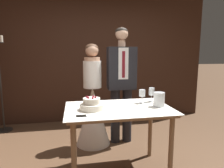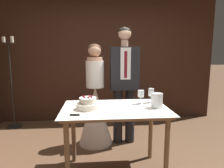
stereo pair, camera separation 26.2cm
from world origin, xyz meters
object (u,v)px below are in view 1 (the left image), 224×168
(wine_glass_near, at_px, (152,92))
(groom, at_px, (121,80))
(candle_stand, at_px, (1,89))
(tiered_cake, at_px, (92,105))
(wine_glass_middle, at_px, (142,94))
(bride, at_px, (93,109))
(cake_knife, at_px, (89,116))
(cake_table, at_px, (119,116))
(hurricane_candle, at_px, (159,100))

(wine_glass_near, bearing_deg, groom, 111.58)
(candle_stand, bearing_deg, tiered_cake, -48.32)
(wine_glass_middle, xyz_separation_m, groom, (-0.11, 0.69, 0.08))
(bride, bearing_deg, tiered_cake, -95.64)
(wine_glass_middle, xyz_separation_m, bride, (-0.57, 0.69, -0.36))
(bride, xyz_separation_m, groom, (0.46, -0.00, 0.44))
(tiered_cake, height_order, groom, groom)
(cake_knife, distance_m, wine_glass_near, 0.98)
(wine_glass_near, relative_size, candle_stand, 0.11)
(candle_stand, bearing_deg, bride, -27.63)
(wine_glass_middle, bearing_deg, groom, 99.11)
(cake_table, distance_m, wine_glass_middle, 0.44)
(wine_glass_near, relative_size, groom, 0.10)
(cake_knife, bearing_deg, candle_stand, 130.26)
(cake_table, bearing_deg, wine_glass_middle, 24.79)
(tiered_cake, height_order, hurricane_candle, hurricane_candle)
(cake_table, distance_m, candle_stand, 2.49)
(hurricane_candle, relative_size, groom, 0.09)
(tiered_cake, distance_m, bride, 0.92)
(bride, bearing_deg, wine_glass_middle, -50.24)
(hurricane_candle, xyz_separation_m, candle_stand, (-2.32, 1.72, -0.10))
(wine_glass_near, xyz_separation_m, bride, (-0.71, 0.64, -0.37))
(bride, relative_size, candle_stand, 0.91)
(wine_glass_middle, relative_size, hurricane_candle, 1.01)
(tiered_cake, xyz_separation_m, hurricane_candle, (0.80, -0.01, 0.02))
(wine_glass_middle, xyz_separation_m, candle_stand, (-2.17, 1.52, -0.14))
(groom, bearing_deg, cake_knife, -118.33)
(hurricane_candle, relative_size, bride, 0.11)
(tiered_cake, bearing_deg, bride, 84.36)
(cake_table, relative_size, cake_knife, 2.94)
(bride, bearing_deg, wine_glass_near, -41.94)
(cake_table, xyz_separation_m, cake_knife, (-0.37, -0.26, 0.12))
(cake_knife, height_order, wine_glass_near, wine_glass_near)
(wine_glass_near, height_order, hurricane_candle, wine_glass_near)
(cake_table, distance_m, hurricane_candle, 0.52)
(tiered_cake, bearing_deg, cake_knife, -101.64)
(wine_glass_near, bearing_deg, hurricane_candle, -89.52)
(wine_glass_near, bearing_deg, wine_glass_middle, -162.93)
(wine_glass_near, height_order, bride, bride)
(candle_stand, bearing_deg, hurricane_candle, -36.51)
(wine_glass_near, height_order, wine_glass_middle, wine_glass_near)
(bride, distance_m, candle_stand, 1.82)
(tiered_cake, xyz_separation_m, wine_glass_middle, (0.66, 0.18, 0.06))
(wine_glass_middle, bearing_deg, candle_stand, 144.94)
(cake_knife, xyz_separation_m, groom, (0.60, 1.11, 0.20))
(wine_glass_near, distance_m, hurricane_candle, 0.24)
(cake_knife, distance_m, bride, 1.14)
(bride, relative_size, groom, 0.87)
(cake_table, bearing_deg, bride, 105.28)
(groom, bearing_deg, candle_stand, 157.87)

